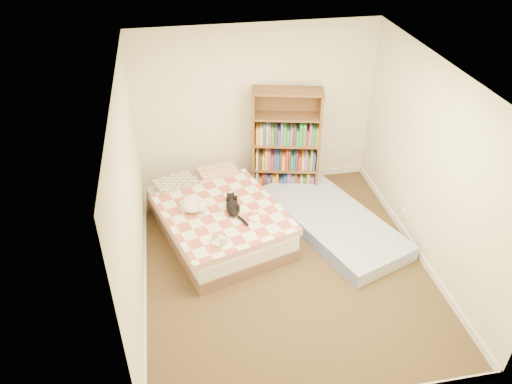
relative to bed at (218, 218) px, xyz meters
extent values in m
cube|color=#40321B|center=(0.74, -0.83, -0.24)|extent=(3.50, 4.00, 0.01)
cube|color=white|center=(0.74, -0.83, 2.26)|extent=(3.50, 4.00, 0.01)
cube|color=white|center=(0.74, 1.17, 1.01)|extent=(3.50, 0.01, 2.50)
cube|color=white|center=(0.74, -2.83, 1.01)|extent=(3.50, 0.01, 2.50)
cube|color=white|center=(-1.01, -0.83, 1.01)|extent=(0.01, 4.00, 2.50)
cube|color=white|center=(2.49, -0.83, 1.01)|extent=(0.01, 4.00, 2.50)
cube|color=white|center=(0.74, 1.16, -0.19)|extent=(3.50, 0.02, 0.10)
cube|color=white|center=(-1.00, -0.83, -0.19)|extent=(0.02, 4.00, 0.10)
cube|color=white|center=(2.48, -0.83, -0.19)|extent=(0.02, 4.00, 0.10)
cube|color=white|center=(2.48, -0.43, 0.06)|extent=(0.03, 0.09, 0.13)
cube|color=brown|center=(0.00, -0.03, -0.15)|extent=(1.92, 2.31, 0.18)
cube|color=silver|center=(0.00, -0.03, 0.04)|extent=(1.88, 2.26, 0.20)
cube|color=#C75C49|center=(0.00, -0.03, 0.19)|extent=(1.88, 1.99, 0.10)
cube|color=gray|center=(-0.33, 0.71, 0.22)|extent=(0.62, 0.49, 0.15)
cube|color=#C75C49|center=(0.33, 0.71, 0.22)|extent=(0.62, 0.49, 0.15)
cube|color=brown|center=(0.65, 0.85, 0.58)|extent=(0.11, 0.33, 1.65)
cube|color=brown|center=(1.60, 0.85, 0.58)|extent=(0.11, 0.33, 1.65)
cube|color=brown|center=(1.12, 1.01, 0.58)|extent=(0.97, 0.24, 1.65)
cube|color=brown|center=(1.12, 0.85, -0.22)|extent=(1.04, 0.54, 0.03)
cube|color=brown|center=(1.12, 0.85, 0.60)|extent=(1.04, 0.54, 0.03)
cube|color=brown|center=(1.12, 0.85, 1.39)|extent=(1.04, 0.54, 0.03)
cube|color=#6C82B4|center=(1.57, -0.18, -0.14)|extent=(1.74, 2.46, 0.20)
ellipsoid|color=black|center=(0.18, -0.21, 0.30)|extent=(0.18, 0.40, 0.13)
sphere|color=black|center=(0.18, 0.00, 0.31)|extent=(0.12, 0.12, 0.12)
cone|color=black|center=(0.14, 0.04, 0.36)|extent=(0.04, 0.04, 0.05)
cone|color=black|center=(0.21, 0.04, 0.36)|extent=(0.04, 0.04, 0.05)
cylinder|color=black|center=(0.28, -0.47, 0.27)|extent=(0.04, 0.22, 0.04)
ellipsoid|color=white|center=(-0.33, -0.07, 0.32)|extent=(0.32, 0.35, 0.17)
sphere|color=white|center=(-0.23, -0.17, 0.34)|extent=(0.14, 0.14, 0.13)
sphere|color=white|center=(-0.18, -0.22, 0.32)|extent=(0.06, 0.06, 0.06)
sphere|color=white|center=(-0.47, 0.00, 0.30)|extent=(0.08, 0.08, 0.08)
camera|label=1|loc=(-0.47, -5.41, 4.10)|focal=35.00mm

